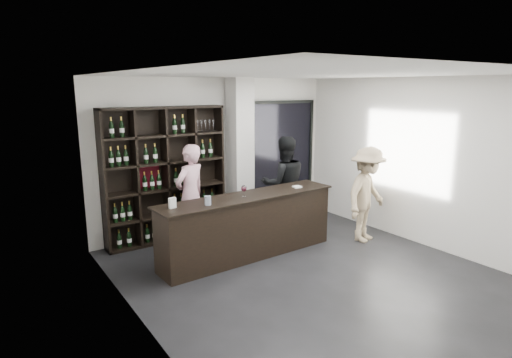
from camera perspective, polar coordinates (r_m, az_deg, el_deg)
floor at (r=6.56m, az=7.03°, el=-12.55°), size 5.00×5.50×0.01m
wine_shelf at (r=7.72m, az=-11.98°, el=0.50°), size 2.20×0.35×2.40m
structural_column at (r=8.26m, az=-2.12°, el=3.28°), size 0.40×0.40×2.90m
glass_panel at (r=9.12m, az=3.57°, el=3.80°), size 1.60×0.08×2.10m
tasting_counter at (r=6.99m, az=-1.00°, el=-6.27°), size 3.13×0.65×1.03m
taster_pink at (r=7.51m, az=-8.74°, el=-2.14°), size 0.76×0.64×1.78m
taster_black at (r=8.20m, az=3.77°, el=-0.65°), size 1.07×0.96×1.82m
customer at (r=7.85m, az=14.58°, el=-2.02°), size 1.24×0.91×1.71m
wine_glass at (r=6.73m, az=-1.63°, el=-1.52°), size 0.11×0.11×0.21m
spit_cup at (r=6.32m, az=-6.43°, el=-2.87°), size 0.11×0.11×0.13m
napkin_stack at (r=7.41m, az=5.50°, el=-1.04°), size 0.15×0.15×0.02m
card_stand at (r=6.24m, az=-11.09°, el=-3.14°), size 0.11×0.06×0.15m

